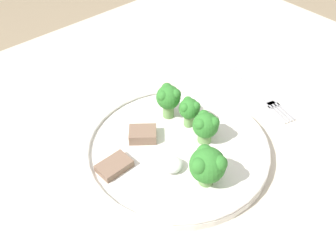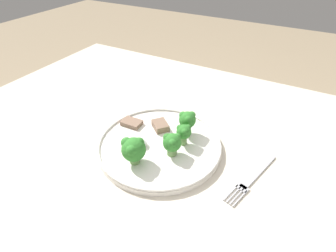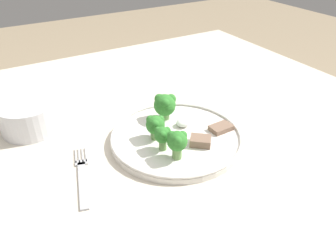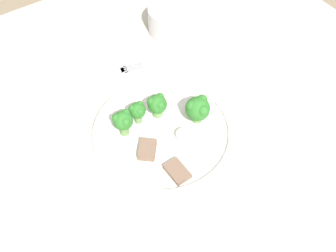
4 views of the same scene
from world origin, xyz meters
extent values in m
cube|color=beige|center=(0.00, 0.00, 0.73)|extent=(1.16, 1.09, 0.03)
cylinder|color=brown|center=(0.52, 0.48, 0.36)|extent=(0.06, 0.06, 0.72)
cylinder|color=white|center=(-0.02, -0.08, 0.75)|extent=(0.28, 0.28, 0.01)
torus|color=white|center=(-0.02, -0.08, 0.76)|extent=(0.28, 0.28, 0.01)
cube|color=#B2B2B7|center=(-0.24, -0.11, 0.75)|extent=(0.05, 0.13, 0.00)
cube|color=#B2B2B7|center=(-0.22, -0.05, 0.75)|extent=(0.03, 0.02, 0.00)
cube|color=#B2B2B7|center=(-0.20, -0.03, 0.75)|extent=(0.02, 0.05, 0.00)
cube|color=#B2B2B7|center=(-0.21, -0.03, 0.75)|extent=(0.02, 0.05, 0.00)
cube|color=#B2B2B7|center=(-0.22, -0.02, 0.75)|extent=(0.02, 0.05, 0.00)
cube|color=#B2B2B7|center=(-0.22, -0.02, 0.75)|extent=(0.02, 0.05, 0.00)
cylinder|color=silver|center=(-0.28, 0.13, 0.78)|extent=(0.13, 0.13, 0.07)
cylinder|color=white|center=(-0.28, 0.13, 0.78)|extent=(0.10, 0.10, 0.05)
cylinder|color=#709E56|center=(0.00, 0.00, 0.77)|extent=(0.02, 0.02, 0.02)
sphere|color=#337F2D|center=(0.00, 0.00, 0.80)|extent=(0.05, 0.05, 0.05)
sphere|color=#337F2D|center=(0.02, 0.00, 0.81)|extent=(0.02, 0.02, 0.02)
sphere|color=#337F2D|center=(-0.01, 0.01, 0.81)|extent=(0.02, 0.02, 0.02)
sphere|color=#337F2D|center=(-0.01, -0.01, 0.81)|extent=(0.02, 0.02, 0.02)
cylinder|color=#709E56|center=(-0.06, -0.10, 0.77)|extent=(0.02, 0.02, 0.02)
sphere|color=#337F2D|center=(-0.06, -0.10, 0.80)|extent=(0.03, 0.03, 0.03)
sphere|color=#337F2D|center=(-0.05, -0.10, 0.80)|extent=(0.02, 0.02, 0.02)
sphere|color=#337F2D|center=(-0.07, -0.09, 0.80)|extent=(0.02, 0.02, 0.02)
sphere|color=#337F2D|center=(-0.07, -0.11, 0.80)|extent=(0.02, 0.02, 0.02)
cylinder|color=#709E56|center=(-0.06, -0.06, 0.77)|extent=(0.02, 0.02, 0.02)
sphere|color=#337F2D|center=(-0.06, -0.06, 0.79)|extent=(0.04, 0.04, 0.04)
sphere|color=#337F2D|center=(-0.05, -0.06, 0.80)|extent=(0.02, 0.02, 0.02)
sphere|color=#337F2D|center=(-0.06, -0.05, 0.80)|extent=(0.02, 0.02, 0.02)
sphere|color=#337F2D|center=(-0.06, -0.07, 0.80)|extent=(0.02, 0.02, 0.02)
cylinder|color=#709E56|center=(-0.05, -0.14, 0.77)|extent=(0.02, 0.02, 0.03)
sphere|color=#337F2D|center=(-0.05, -0.14, 0.80)|extent=(0.04, 0.04, 0.04)
sphere|color=#337F2D|center=(-0.04, -0.14, 0.81)|extent=(0.02, 0.02, 0.02)
sphere|color=#337F2D|center=(-0.06, -0.13, 0.81)|extent=(0.02, 0.02, 0.02)
sphere|color=#337F2D|center=(-0.06, -0.15, 0.81)|extent=(0.02, 0.02, 0.02)
cube|color=#846651|center=(0.01, -0.13, 0.77)|extent=(0.05, 0.05, 0.02)
cube|color=#846651|center=(0.08, -0.11, 0.77)|extent=(0.05, 0.03, 0.01)
ellipsoid|color=white|center=(0.02, -0.05, 0.77)|extent=(0.03, 0.03, 0.02)
camera|label=1|loc=(0.27, 0.23, 1.20)|focal=42.00mm
camera|label=2|loc=(-0.25, 0.32, 1.16)|focal=28.00mm
camera|label=3|loc=(-0.33, -0.57, 1.16)|focal=35.00mm
camera|label=4|loc=(0.39, -0.33, 1.41)|focal=42.00mm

